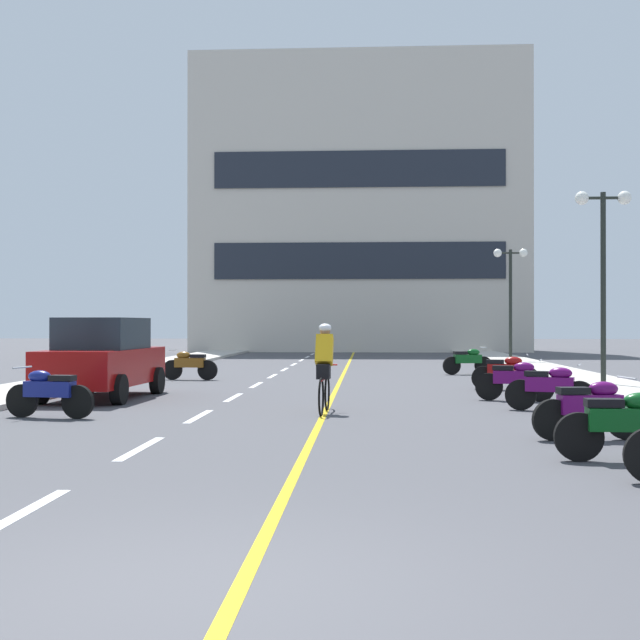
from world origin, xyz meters
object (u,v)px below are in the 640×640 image
(motorcycle_5, at_px, (515,379))
(motorcycle_8, at_px, (468,360))
(parked_car_near, at_px, (103,358))
(motorcycle_4, at_px, (550,387))
(motorcycle_7, at_px, (190,364))
(cyclist_rider, at_px, (324,366))
(motorcycle_1, at_px, (626,423))
(street_lamp_far, at_px, (510,278))
(motorcycle_6, at_px, (506,371))
(street_lamp_mid, at_px, (603,242))
(motorcycle_3, at_px, (49,392))
(motorcycle_2, at_px, (591,408))

(motorcycle_5, distance_m, motorcycle_8, 9.76)
(parked_car_near, relative_size, motorcycle_4, 2.59)
(motorcycle_7, bearing_deg, cyclist_rider, -63.90)
(motorcycle_7, distance_m, cyclist_rider, 10.28)
(motorcycle_8, bearing_deg, motorcycle_5, -90.66)
(motorcycle_5, bearing_deg, parked_car_near, 179.42)
(motorcycle_1, height_order, motorcycle_4, same)
(cyclist_rider, bearing_deg, street_lamp_far, 71.75)
(motorcycle_6, bearing_deg, street_lamp_far, 80.19)
(cyclist_rider, bearing_deg, street_lamp_mid, 43.54)
(motorcycle_3, relative_size, motorcycle_7, 1.00)
(street_lamp_mid, xyz_separation_m, motorcycle_6, (-2.67, -0.83, -3.35))
(street_lamp_mid, relative_size, street_lamp_far, 1.05)
(street_lamp_mid, relative_size, motorcycle_7, 2.97)
(parked_car_near, distance_m, cyclist_rider, 5.84)
(motorcycle_1, relative_size, motorcycle_6, 1.00)
(motorcycle_2, relative_size, motorcycle_4, 1.03)
(motorcycle_3, xyz_separation_m, motorcycle_4, (9.20, 1.69, 0.00))
(motorcycle_2, distance_m, motorcycle_8, 16.04)
(motorcycle_6, distance_m, cyclist_rider, 7.27)
(motorcycle_4, height_order, motorcycle_6, same)
(motorcycle_4, distance_m, motorcycle_5, 2.20)
(motorcycle_7, xyz_separation_m, motorcycle_8, (8.66, 3.22, 0.00))
(cyclist_rider, bearing_deg, motorcycle_3, -166.27)
(parked_car_near, distance_m, motorcycle_2, 11.19)
(motorcycle_4, bearing_deg, motorcycle_5, 97.83)
(parked_car_near, distance_m, motorcycle_6, 9.96)
(motorcycle_8, height_order, cyclist_rider, cyclist_rider)
(street_lamp_far, distance_m, motorcycle_2, 25.18)
(motorcycle_2, distance_m, motorcycle_4, 4.12)
(motorcycle_6, bearing_deg, cyclist_rider, -126.66)
(street_lamp_mid, distance_m, street_lamp_far, 14.54)
(motorcycle_3, bearing_deg, motorcycle_8, 56.53)
(motorcycle_8, bearing_deg, cyclist_rider, -108.43)
(motorcycle_7, bearing_deg, motorcycle_6, -21.04)
(motorcycle_1, bearing_deg, motorcycle_3, 153.67)
(motorcycle_7, height_order, cyclist_rider, cyclist_rider)
(street_lamp_mid, distance_m, motorcycle_8, 7.27)
(street_lamp_mid, height_order, motorcycle_4, street_lamp_mid)
(motorcycle_5, bearing_deg, motorcycle_6, 84.59)
(parked_car_near, distance_m, motorcycle_5, 9.18)
(street_lamp_far, relative_size, motorcycle_6, 2.84)
(parked_car_near, relative_size, cyclist_rider, 2.41)
(street_lamp_mid, bearing_deg, motorcycle_4, -113.45)
(motorcycle_1, distance_m, motorcycle_2, 1.95)
(street_lamp_mid, height_order, street_lamp_far, street_lamp_mid)
(motorcycle_3, relative_size, cyclist_rider, 0.96)
(street_lamp_mid, bearing_deg, motorcycle_5, -126.75)
(motorcycle_7, bearing_deg, street_lamp_mid, -12.58)
(parked_car_near, distance_m, motorcycle_3, 3.99)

